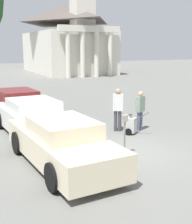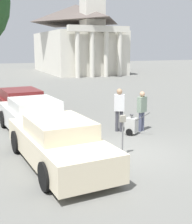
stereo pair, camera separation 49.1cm
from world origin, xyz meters
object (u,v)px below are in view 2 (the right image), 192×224
Objects in this scene: equipment_cart at (131,125)px; parked_car_white at (34,117)px; parked_car_maroon at (21,104)px; person_worker at (119,107)px; person_supervisor at (142,109)px; parking_meter at (123,128)px; parked_car_cream at (58,142)px; church at (78,36)px.

parked_car_white is at bearing 117.92° from equipment_cart.
parked_car_maroon is 6.19m from equipment_cart.
person_supervisor is (0.90, -0.30, -0.08)m from person_worker.
parked_car_maroon is 3.99× the size of parking_meter.
parked_car_white is at bearing 85.39° from parked_car_cream.
church is at bearing 37.20° from equipment_cart.
equipment_cart is 0.05× the size of church.
equipment_cart is (1.48, 2.10, -0.56)m from parking_meter.
person_supervisor is at bearing -52.40° from parked_car_maroon.
person_supervisor reaches higher than parked_car_white.
church reaches higher than parked_car_white.
person_worker is at bearing 33.67° from parked_car_cream.
parked_car_white is at bearing 119.72° from parking_meter.
person_supervisor is (4.26, -4.69, 0.29)m from parked_car_maroon.
parking_meter is at bearing -162.89° from equipment_cart.
equipment_cart is at bearing -105.06° from church.
parked_car_cream is at bearing -109.95° from church.
parked_car_maroon is 2.98× the size of person_worker.
parked_car_cream is 1.03× the size of parked_car_white.
church is (11.82, 25.52, 4.27)m from parked_car_maroon.
person_worker is 31.33m from church.
parked_car_cream is at bearing 171.53° from equipment_cart.
parked_car_maroon is at bearing -72.64° from person_supervisor.
parked_car_maroon is 7.43m from parking_meter.
equipment_cart is (-0.65, -0.33, -0.57)m from person_supervisor.
parking_meter is 1.36× the size of equipment_cart.
parking_meter is 0.75× the size of person_worker.
church is at bearing 60.54° from parked_car_maroon.
person_worker is (3.36, 2.65, 0.36)m from parked_car_cream.
parked_car_maroon is (0.00, 3.39, -0.03)m from parked_car_white.
person_worker reaches higher than person_supervisor.
equipment_cart is at bearing 24.66° from parked_car_cream.
person_worker reaches higher than parking_meter.
equipment_cart is 31.95m from church.
person_supervisor is 0.09× the size of church.
person_supervisor is 1.69× the size of equipment_cart.
person_worker reaches higher than parked_car_white.
church reaches higher than person_supervisor.
parked_car_maroon is (0.00, 7.04, -0.01)m from parked_car_cream.
person_worker is (3.36, -1.00, 0.34)m from parked_car_white.
parked_car_white is 31.52m from church.
parking_meter is (2.13, -3.73, 0.25)m from parked_car_white.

